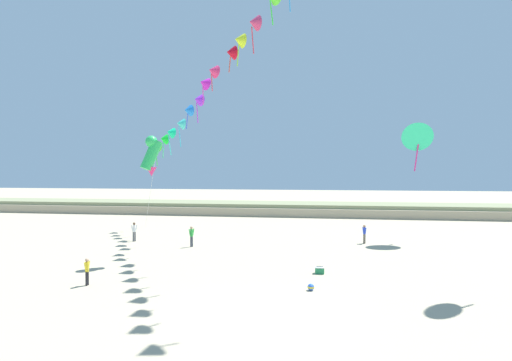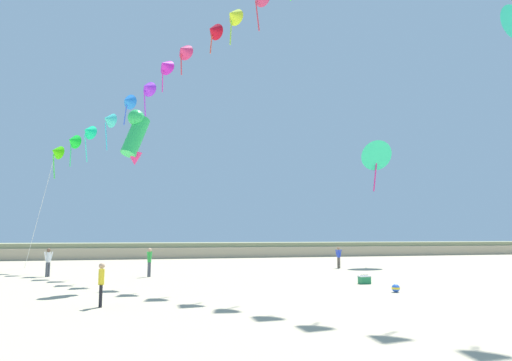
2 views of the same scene
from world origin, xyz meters
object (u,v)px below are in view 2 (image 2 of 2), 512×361
(person_mid_center, at_px, (48,260))
(person_far_left, at_px, (339,256))
(large_kite_low_lead, at_px, (375,154))
(person_near_left, at_px, (101,282))
(beach_cooler, at_px, (364,280))
(beach_ball, at_px, (396,288))
(large_kite_high_solo, at_px, (136,135))
(person_near_right, at_px, (149,260))

(person_mid_center, xyz_separation_m, person_far_left, (20.53, 2.09, -0.05))
(large_kite_low_lead, bearing_deg, person_near_left, -140.01)
(beach_cooler, bearing_deg, beach_ball, -97.51)
(person_near_left, relative_size, large_kite_low_lead, 0.32)
(person_mid_center, distance_m, large_kite_high_solo, 10.93)
(person_near_left, height_order, large_kite_high_solo, large_kite_high_solo)
(person_far_left, distance_m, large_kite_high_solo, 19.43)
(person_near_left, xyz_separation_m, person_mid_center, (-3.78, 13.59, 0.12))
(person_far_left, relative_size, large_kite_low_lead, 0.34)
(person_near_right, distance_m, large_kite_high_solo, 8.65)
(person_near_left, distance_m, beach_ball, 12.39)
(large_kite_high_solo, height_order, beach_ball, large_kite_high_solo)
(large_kite_low_lead, bearing_deg, person_mid_center, -169.75)
(person_mid_center, height_order, beach_ball, person_mid_center)
(person_mid_center, bearing_deg, person_far_left, 5.82)
(person_far_left, bearing_deg, person_near_left, -136.90)
(person_mid_center, distance_m, large_kite_low_lead, 27.29)
(large_kite_low_lead, height_order, beach_cooler, large_kite_low_lead)
(large_kite_high_solo, xyz_separation_m, beach_ball, (11.26, -5.37, -7.40))
(large_kite_high_solo, xyz_separation_m, beach_cooler, (11.74, -1.73, -7.37))
(person_near_left, bearing_deg, person_far_left, 43.10)
(beach_cooler, bearing_deg, person_near_right, 145.72)
(person_near_right, distance_m, beach_cooler, 12.87)
(large_kite_high_solo, relative_size, beach_ball, 7.92)
(beach_cooler, relative_size, beach_ball, 1.59)
(beach_ball, bearing_deg, person_far_left, 73.27)
(beach_cooler, xyz_separation_m, beach_ball, (-0.48, -3.64, -0.03))
(person_near_right, height_order, person_mid_center, person_near_right)
(person_far_left, bearing_deg, large_kite_low_lead, 27.02)
(person_near_left, distance_m, person_mid_center, 14.10)
(person_near_right, bearing_deg, large_kite_low_lead, 18.08)
(person_mid_center, relative_size, large_kite_high_solo, 0.61)
(large_kite_high_solo, distance_m, beach_ball, 14.51)
(person_far_left, height_order, beach_ball, person_far_left)
(large_kite_high_solo, bearing_deg, large_kite_low_lead, 29.92)
(beach_ball, bearing_deg, large_kite_high_solo, 154.51)
(person_mid_center, distance_m, beach_ball, 20.48)
(beach_cooler, bearing_deg, person_near_left, -160.27)
(person_near_left, height_order, large_kite_low_lead, large_kite_low_lead)
(person_near_left, xyz_separation_m, person_near_right, (2.20, 11.83, 0.13))
(large_kite_low_lead, xyz_separation_m, beach_cooler, (-8.87, -13.60, -9.47))
(large_kite_low_lead, height_order, large_kite_high_solo, large_kite_low_lead)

